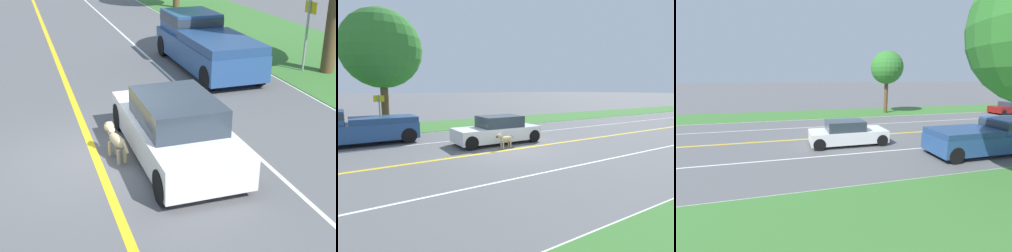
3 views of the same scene
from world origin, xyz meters
TOP-DOWN VIEW (x-y plane):
  - ground_plane at (0.00, 0.00)m, footprint 400.00×400.00m
  - centre_divider_line at (0.00, 0.00)m, footprint 0.18×160.00m
  - lane_edge_line_right at (7.00, 0.00)m, footprint 0.14×160.00m
  - lane_edge_line_left at (-7.00, 0.00)m, footprint 0.14×160.00m
  - lane_dash_same_dir at (3.50, 0.00)m, footprint 0.10×160.00m
  - lane_dash_oncoming at (-3.50, 0.00)m, footprint 0.10×160.00m
  - grass_verge_right at (10.00, 0.00)m, footprint 6.00×160.00m
  - ego_car at (1.71, -0.41)m, footprint 1.88×4.54m
  - dog at (0.43, -0.07)m, footprint 0.40×1.21m
  - pickup_truck at (5.07, 6.19)m, footprint 2.07×5.72m
  - roadside_tree_right_near at (8.97, 4.14)m, footprint 5.08×5.08m
  - street_sign at (8.27, 4.56)m, footprint 0.11×0.64m

SIDE VIEW (x-z plane):
  - ground_plane at x=0.00m, z-range 0.00..0.00m
  - centre_divider_line at x=0.00m, z-range 0.00..0.01m
  - lane_edge_line_right at x=7.00m, z-range 0.00..0.01m
  - lane_edge_line_left at x=-7.00m, z-range 0.00..0.01m
  - lane_dash_same_dir at x=3.50m, z-range 0.00..0.01m
  - lane_dash_oncoming at x=-3.50m, z-range 0.00..0.01m
  - grass_verge_right at x=10.00m, z-range 0.00..0.03m
  - dog at x=0.43m, z-range 0.09..0.87m
  - ego_car at x=1.71m, z-range -0.05..1.40m
  - pickup_truck at x=5.07m, z-range 0.02..1.83m
  - street_sign at x=8.27m, z-range 0.32..2.82m
  - roadside_tree_right_near at x=8.97m, z-range 1.43..9.42m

